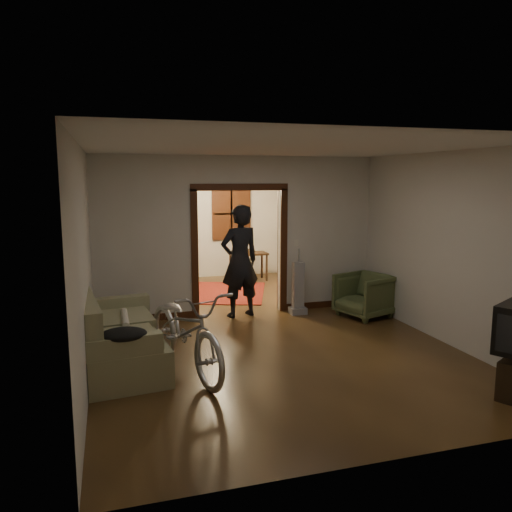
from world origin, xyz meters
name	(u,v)px	position (x,y,z in m)	size (l,w,h in m)	color
floor	(251,324)	(0.00, 0.00, 0.00)	(5.00, 8.50, 0.01)	#372311
ceiling	(251,153)	(0.00, 0.00, 2.80)	(5.00, 8.50, 0.01)	white
wall_back	(203,220)	(0.00, 4.25, 1.40)	(5.00, 0.02, 2.80)	beige
wall_left	(89,247)	(-2.50, 0.00, 1.40)	(0.02, 8.50, 2.80)	beige
wall_right	(387,236)	(2.50, 0.00, 1.40)	(0.02, 8.50, 2.80)	beige
partition_wall	(239,236)	(0.00, 0.75, 1.40)	(5.00, 0.14, 2.80)	beige
door_casing	(239,253)	(0.00, 0.75, 1.10)	(1.74, 0.20, 2.32)	#371A0C
far_window	(231,214)	(0.70, 4.21, 1.55)	(0.98, 0.06, 1.28)	black
chandelier	(218,181)	(0.00, 2.50, 2.35)	(0.24, 0.24, 0.24)	#FFE0A5
light_switch	(296,243)	(1.05, 0.68, 1.25)	(0.08, 0.01, 0.12)	silver
sofa	(118,328)	(-2.15, -1.24, 0.49)	(0.95, 2.12, 0.97)	#6E704A
rolled_paper	(125,318)	(-2.05, -0.94, 0.53)	(0.10, 0.10, 0.77)	beige
jacket	(123,334)	(-2.10, -2.15, 0.68)	(0.52, 0.39, 0.15)	black
bicycle	(186,330)	(-1.34, -1.74, 0.55)	(0.72, 2.08, 1.09)	silver
armchair	(364,295)	(2.04, -0.09, 0.38)	(0.81, 0.84, 0.76)	#485530
vacuum	(298,288)	(0.99, 0.40, 0.47)	(0.29, 0.23, 0.95)	gray
person	(240,261)	(-0.04, 0.55, 0.98)	(0.72, 0.47, 1.96)	black
oriental_rug	(226,292)	(0.13, 2.38, 0.01)	(1.58, 2.08, 0.02)	maroon
locker	(156,243)	(-1.16, 3.91, 0.93)	(0.93, 0.52, 1.86)	#1F341F
globe	(155,199)	(-1.16, 3.91, 1.94)	(0.30, 0.30, 0.30)	#1E5972
desk	(248,267)	(0.95, 3.54, 0.33)	(0.88, 0.49, 0.65)	black
desk_chair	(239,265)	(0.67, 3.34, 0.41)	(0.36, 0.36, 0.81)	black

